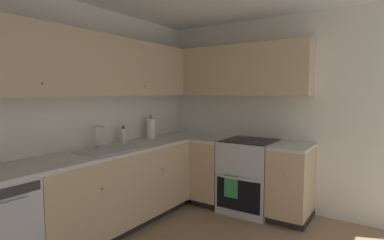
# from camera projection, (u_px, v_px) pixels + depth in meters

# --- Properties ---
(wall_back) EXTENTS (4.06, 0.05, 2.41)m
(wall_back) POSITION_uv_depth(u_px,v_px,m) (60.00, 120.00, 3.09)
(wall_back) COLOR silver
(wall_back) RESTS_ON ground_plane
(wall_right) EXTENTS (0.05, 3.45, 2.41)m
(wall_right) POSITION_uv_depth(u_px,v_px,m) (288.00, 114.00, 3.82)
(wall_right) COLOR silver
(wall_right) RESTS_ON ground_plane
(lower_cabinets_back) EXTENTS (1.95, 0.62, 0.85)m
(lower_cabinets_back) POSITION_uv_depth(u_px,v_px,m) (115.00, 190.00, 3.32)
(lower_cabinets_back) COLOR tan
(lower_cabinets_back) RESTS_ON ground_plane
(countertop_back) EXTENTS (3.16, 0.60, 0.03)m
(countertop_back) POSITION_uv_depth(u_px,v_px,m) (114.00, 150.00, 3.28)
(countertop_back) COLOR beige
(countertop_back) RESTS_ON lower_cabinets_back
(lower_cabinets_right) EXTENTS (0.62, 1.44, 0.85)m
(lower_cabinets_right) POSITION_uv_depth(u_px,v_px,m) (251.00, 177.00, 3.81)
(lower_cabinets_right) COLOR tan
(lower_cabinets_right) RESTS_ON ground_plane
(countertop_right) EXTENTS (0.60, 1.44, 0.03)m
(countertop_right) POSITION_uv_depth(u_px,v_px,m) (252.00, 143.00, 3.77)
(countertop_right) COLOR beige
(countertop_right) RESTS_ON lower_cabinets_right
(oven_range) EXTENTS (0.68, 0.62, 1.03)m
(oven_range) POSITION_uv_depth(u_px,v_px,m) (249.00, 175.00, 3.84)
(oven_range) COLOR silver
(oven_range) RESTS_ON ground_plane
(upper_cabinets_back) EXTENTS (2.84, 0.34, 0.63)m
(upper_cabinets_back) POSITION_uv_depth(u_px,v_px,m) (91.00, 65.00, 3.14)
(upper_cabinets_back) COLOR tan
(upper_cabinets_right) EXTENTS (0.32, 1.99, 0.63)m
(upper_cabinets_right) POSITION_uv_depth(u_px,v_px,m) (233.00, 71.00, 3.99)
(upper_cabinets_right) COLOR tan
(sink) EXTENTS (0.64, 0.40, 0.10)m
(sink) POSITION_uv_depth(u_px,v_px,m) (110.00, 154.00, 3.19)
(sink) COLOR #B7B7BC
(sink) RESTS_ON countertop_back
(faucet) EXTENTS (0.07, 0.16, 0.25)m
(faucet) POSITION_uv_depth(u_px,v_px,m) (96.00, 135.00, 3.29)
(faucet) COLOR silver
(faucet) RESTS_ON countertop_back
(soap_bottle) EXTENTS (0.07, 0.07, 0.20)m
(soap_bottle) POSITION_uv_depth(u_px,v_px,m) (123.00, 136.00, 3.62)
(soap_bottle) COLOR silver
(soap_bottle) RESTS_ON countertop_back
(paper_towel_roll) EXTENTS (0.11, 0.11, 0.32)m
(paper_towel_roll) POSITION_uv_depth(u_px,v_px,m) (151.00, 128.00, 4.00)
(paper_towel_roll) COLOR white
(paper_towel_roll) RESTS_ON countertop_back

